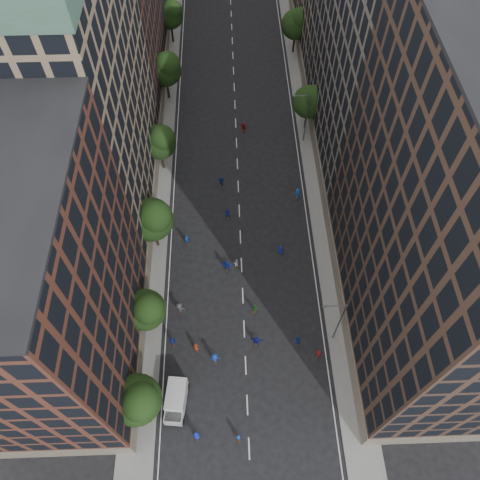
{
  "coord_description": "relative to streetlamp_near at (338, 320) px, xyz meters",
  "views": [
    {
      "loc": [
        -1.26,
        -8.69,
        53.45
      ],
      "look_at": [
        -0.11,
        25.16,
        2.0
      ],
      "focal_mm": 35.0,
      "sensor_mm": 36.0,
      "label": 1
    }
  ],
  "objects": [
    {
      "name": "skater_4",
      "position": [
        -18.87,
        -0.14,
        -4.32
      ],
      "size": [
        1.06,
        0.63,
        1.69
      ],
      "primitive_type": "imported",
      "rotation": [
        0.0,
        0.0,
        3.38
      ],
      "color": "navy",
      "rests_on": "ground"
    },
    {
      "name": "skater_7",
      "position": [
        -1.87,
        -2.16,
        -4.34
      ],
      "size": [
        0.71,
        0.6,
        1.66
      ],
      "primitive_type": "imported",
      "rotation": [
        0.0,
        0.0,
        2.75
      ],
      "color": "maroon",
      "rests_on": "ground"
    },
    {
      "name": "tree_right_b",
      "position": [
        1.02,
        55.85,
        0.79
      ],
      "size": [
        5.2,
        5.2,
        8.83
      ],
      "color": "black",
      "rests_on": "ground"
    },
    {
      "name": "skater_16",
      "position": [
        -12.81,
        24.35,
        -4.36
      ],
      "size": [
        1.03,
        0.72,
        1.62
      ],
      "primitive_type": "imported",
      "rotation": [
        0.0,
        0.0,
        2.76
      ],
      "color": "#1526AA",
      "rests_on": "ground"
    },
    {
      "name": "skater_8",
      "position": [
        -11.06,
        10.35,
        -4.39
      ],
      "size": [
        0.87,
        0.75,
        1.55
      ],
      "primitive_type": "imported",
      "rotation": [
        0.0,
        0.0,
        2.9
      ],
      "color": "silver",
      "rests_on": "ground"
    },
    {
      "name": "bldg_right_b",
      "position": [
        8.63,
        32.0,
        11.33
      ],
      "size": [
        14.0,
        28.0,
        33.0
      ],
      "primitive_type": "cube",
      "color": "#60584F",
      "rests_on": "ground"
    },
    {
      "name": "skater_5",
      "position": [
        -9.0,
        -0.36,
        -4.4
      ],
      "size": [
        1.5,
        0.77,
        1.54
      ],
      "primitive_type": "imported",
      "rotation": [
        0.0,
        0.0,
        2.91
      ],
      "color": "#121A96",
      "rests_on": "ground"
    },
    {
      "name": "tree_right_a",
      "position": [
        1.02,
        35.85,
        0.46
      ],
      "size": [
        5.0,
        5.0,
        8.39
      ],
      "color": "black",
      "rests_on": "ground"
    },
    {
      "name": "skater_15",
      "position": [
        -1.9,
        21.62,
        -4.3
      ],
      "size": [
        1.24,
        0.87,
        1.74
      ],
      "primitive_type": "imported",
      "rotation": [
        0.0,
        0.0,
        2.93
      ],
      "color": "#1446A6",
      "rests_on": "ground"
    },
    {
      "name": "streetlamp_near",
      "position": [
        0.0,
        0.0,
        0.0
      ],
      "size": [
        2.64,
        0.22,
        9.06
      ],
      "color": "#595B60",
      "rests_on": "ground"
    },
    {
      "name": "tree_left_4",
      "position": [
        -21.37,
        43.84,
        0.93
      ],
      "size": [
        5.4,
        5.4,
        9.08
      ],
      "color": "black",
      "rests_on": "ground"
    },
    {
      "name": "streetlamp_far",
      "position": [
        0.0,
        33.0,
        0.0
      ],
      "size": [
        2.64,
        0.22,
        9.06
      ],
      "color": "#595B60",
      "rests_on": "ground"
    },
    {
      "name": "bldg_left_a",
      "position": [
        -29.37,
        -1.0,
        9.83
      ],
      "size": [
        14.0,
        22.0,
        30.0
      ],
      "primitive_type": "cube",
      "color": "#532B20",
      "rests_on": "ground"
    },
    {
      "name": "skater_10",
      "position": [
        -8.94,
        3.83,
        -4.42
      ],
      "size": [
        0.95,
        0.64,
        1.5
      ],
      "primitive_type": "imported",
      "rotation": [
        0.0,
        0.0,
        2.79
      ],
      "color": "#227326",
      "rests_on": "ground"
    },
    {
      "name": "skater_17",
      "position": [
        -9.17,
        35.55,
        -4.29
      ],
      "size": [
        1.72,
        1.08,
        1.77
      ],
      "primitive_type": "imported",
      "rotation": [
        0.0,
        0.0,
        2.77
      ],
      "color": "#AF1D28",
      "rests_on": "ground"
    },
    {
      "name": "skater_9",
      "position": [
        -18.21,
        4.12,
        -4.24
      ],
      "size": [
        1.33,
        0.95,
        1.86
      ],
      "primitive_type": "imported",
      "rotation": [
        0.0,
        0.0,
        2.91
      ],
      "color": "#3F4044",
      "rests_on": "ground"
    },
    {
      "name": "tree_left_0",
      "position": [
        -21.38,
        -8.15,
        0.79
      ],
      "size": [
        5.2,
        5.2,
        8.83
      ],
      "color": "black",
      "rests_on": "ground"
    },
    {
      "name": "tree_left_2",
      "position": [
        -21.36,
        13.83,
        1.19
      ],
      "size": [
        5.6,
        5.6,
        9.45
      ],
      "color": "black",
      "rests_on": "ground"
    },
    {
      "name": "skater_2",
      "position": [
        -4.2,
        -0.46,
        -4.4
      ],
      "size": [
        0.74,
        0.58,
        1.53
      ],
      "primitive_type": "imported",
      "rotation": [
        0.0,
        0.0,
        3.14
      ],
      "color": "#172DBC",
      "rests_on": "ground"
    },
    {
      "name": "skater_6",
      "position": [
        -16.14,
        -0.88,
        -4.41
      ],
      "size": [
        0.82,
        0.62,
        1.51
      ],
      "primitive_type": "imported",
      "rotation": [
        0.0,
        0.0,
        3.34
      ],
      "color": "maroon",
      "rests_on": "ground"
    },
    {
      "name": "tree_left_3",
      "position": [
        -21.38,
        27.85,
        0.65
      ],
      "size": [
        5.0,
        5.0,
        8.58
      ],
      "color": "black",
      "rests_on": "ground"
    },
    {
      "name": "tree_left_1",
      "position": [
        -21.39,
        1.86,
        0.38
      ],
      "size": [
        4.8,
        4.8,
        8.21
      ],
      "color": "black",
      "rests_on": "ground"
    },
    {
      "name": "skater_1",
      "position": [
        -11.45,
        -11.0,
        -4.39
      ],
      "size": [
        0.65,
        0.51,
        1.56
      ],
      "primitive_type": "imported",
      "rotation": [
        0.0,
        0.0,
        3.41
      ],
      "color": "#1647B5",
      "rests_on": "ground"
    },
    {
      "name": "skater_12",
      "position": [
        -5.09,
        12.21,
        -4.4
      ],
      "size": [
        0.82,
        0.6,
        1.54
      ],
      "primitive_type": "imported",
      "rotation": [
        0.0,
        0.0,
        2.98
      ],
      "color": "#1722BE",
      "rests_on": "ground"
    },
    {
      "name": "sidewalk_left",
      "position": [
        -22.37,
        35.5,
        -5.09
      ],
      "size": [
        4.0,
        105.0,
        0.15
      ],
      "primitive_type": "cube",
      "color": "slate",
      "rests_on": "ground"
    },
    {
      "name": "tree_left_5",
      "position": [
        -21.39,
        59.86,
        0.51
      ],
      "size": [
        4.8,
        4.8,
        8.33
      ],
      "color": "black",
      "rests_on": "ground"
    },
    {
      "name": "skater_0",
      "position": [
        -15.88,
        -10.66,
        -4.33
      ],
      "size": [
        0.89,
        0.65,
        1.68
      ],
      "primitive_type": "imported",
      "rotation": [
        0.0,
        0.0,
        3.29
      ],
      "color": "#1628BA",
      "rests_on": "ground"
    },
    {
      "name": "skater_11",
      "position": [
        -12.28,
        9.96,
        -4.24
      ],
      "size": [
        1.76,
        0.71,
        1.85
      ],
      "primitive_type": "imported",
      "rotation": [
        0.0,
        0.0,
        3.05
      ],
      "color": "#132C9B",
      "rests_on": "ground"
    },
    {
      "name": "bldg_right_a",
      "position": [
        8.63,
        3.0,
        12.83
      ],
      "size": [
        14.0,
        30.0,
        36.0
      ],
      "primitive_type": "cube",
      "color": "#432E24",
      "rests_on": "ground"
    },
    {
      "name": "ground",
      "position": [
        -10.37,
        28.0,
        -5.17
      ],
      "size": [
        240.0,
        240.0,
        0.0
      ],
      "primitive_type": "plane",
      "color": "black",
      "rests_on": "ground"
    },
    {
      "name": "skater_14",
      "position": [
        -12.12,
        18.47,
        -4.38
      ],
      "size": [
        0.88,
        0.75,
        1.57
      ],
      "primitive_type": "imported",
      "rotation": [
        0.0,
        0.0,
        3.37
      ],
      "color": "#162DB3",
      "rests_on": "ground"
    },
    {
      "name": "sidewalk_right",
      "position": [
        1.63,
        35.5,
        -5.09
      ],
      "size": [
        4.0,
        105.0,
        0.15
      ],
      "primitive_type": "cube",
      "color": "slate",
      "rests_on": "ground"
    },
    {
      "name": "bldg_left_b",
      "position": [
        -29.37,
        23.0,
        11.83
      ],
      "size": [
        14.0,
        26.0,
        34.0
      ],
      "primitive_type": "cube",
      "color": "#856F57",
      "rests_on": "ground"
    },
    {
      "name": "bldg_left_c",
      "position": [
        -29.37,
        46.0,
        8.83
      ],
      "size": [
        14.0,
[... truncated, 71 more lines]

